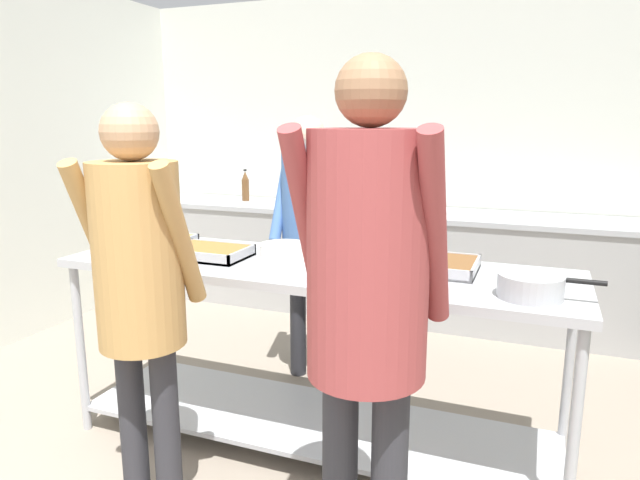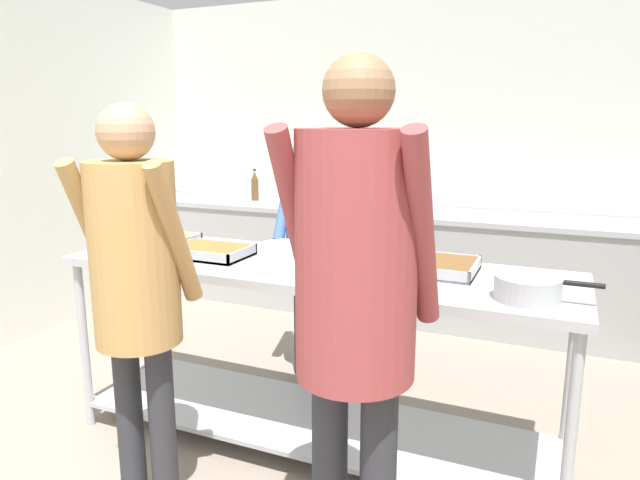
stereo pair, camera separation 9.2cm
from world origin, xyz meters
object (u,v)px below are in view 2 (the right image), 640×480
Objects in this scene: serving_tray_roast at (210,251)px; sauce_pan at (528,287)px; serving_tray_vegetables at (424,265)px; serving_tray_greens at (156,240)px; guest_serving_left at (356,287)px; cook_behind_counter at (312,219)px; plate_stack at (285,251)px; broccoli_bowl at (344,253)px; water_bottle at (255,186)px; guest_serving_right at (136,272)px.

sauce_pan reaches higher than serving_tray_roast.
serving_tray_greens is at bearing -178.47° from serving_tray_vegetables.
serving_tray_vegetables is 0.26× the size of guest_serving_left.
cook_behind_counter is at bearing 145.72° from sauce_pan.
plate_stack reaches higher than serving_tray_roast.
serving_tray_roast is 0.67m from broccoli_bowl.
cook_behind_counter reaches higher than plate_stack.
guest_serving_left is (0.40, -0.94, 0.13)m from broccoli_bowl.
broccoli_bowl is 0.75m from cook_behind_counter.
plate_stack reaches higher than serving_tray_greens.
serving_tray_roast is at bearing -171.59° from serving_tray_vegetables.
cook_behind_counter is 1.84m from water_bottle.
water_bottle is at bearing 130.54° from cook_behind_counter.
cook_behind_counter is at bearing 45.48° from serving_tray_greens.
water_bottle is (-1.34, 2.05, 0.05)m from plate_stack.
water_bottle reaches higher than serving_tray_roast.
serving_tray_vegetables is at bearing 1.53° from serving_tray_greens.
guest_serving_left is (-0.46, -0.65, 0.13)m from sauce_pan.
guest_serving_right is at bearing -157.31° from sauce_pan.
serving_tray_roast is at bearing -65.61° from water_bottle.
sauce_pan reaches higher than serving_tray_greens.
guest_serving_right reaches higher than sauce_pan.
serving_tray_vegetables is 0.54m from sauce_pan.
sauce_pan is 0.81m from guest_serving_left.
serving_tray_greens is at bearing -179.62° from plate_stack.
guest_serving_right is (-1.38, -0.58, 0.05)m from sauce_pan.
serving_tray_greens is 1.06× the size of serving_tray_roast.
guest_serving_right is at bearing -105.38° from plate_stack.
guest_serving_left reaches higher than serving_tray_greens.
sauce_pan is at bearing -11.55° from plate_stack.
plate_stack is 0.55× the size of serving_tray_vegetables.
broccoli_bowl reaches higher than plate_stack.
serving_tray_roast is at bearing -105.48° from cook_behind_counter.
guest_serving_left is at bearing -52.00° from plate_stack.
serving_tray_greens is 1.09m from broccoli_bowl.
cook_behind_counter is (0.21, 0.77, 0.06)m from serving_tray_roast.
broccoli_bowl is 1.03m from guest_serving_left.
plate_stack is 1.18m from sauce_pan.
water_bottle is at bearing 114.39° from serving_tray_roast.
cook_behind_counter is (-0.84, 1.54, -0.09)m from guest_serving_left.
guest_serving_right is (-0.52, -0.86, 0.06)m from broccoli_bowl.
serving_tray_roast is 0.82× the size of serving_tray_vegetables.
serving_tray_roast is at bearing 100.88° from guest_serving_right.
guest_serving_right is at bearing -79.12° from serving_tray_roast.
guest_serving_left is 1.07× the size of guest_serving_right.
broccoli_bowl is 0.15× the size of guest_serving_right.
guest_serving_left is at bearing -30.81° from serving_tray_greens.
broccoli_bowl is 0.90× the size of water_bottle.
guest_serving_left is 0.93m from guest_serving_right.
sauce_pan is (0.47, -0.27, 0.03)m from serving_tray_vegetables.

